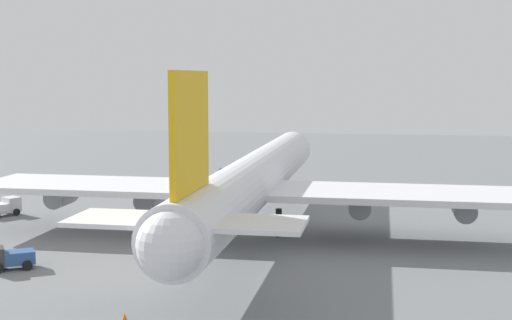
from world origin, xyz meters
name	(u,v)px	position (x,y,z in m)	size (l,w,h in m)	color
ground_plane	(256,229)	(0.00, 0.00, 0.00)	(289.89, 289.89, 0.00)	slate
cargo_airplane	(255,180)	(-0.64, 0.00, 5.97)	(72.47, 62.97, 18.22)	silver
fuel_truck	(4,207)	(2.42, 33.49, 1.16)	(4.90, 4.14, 2.29)	silver
maintenance_van	(10,258)	(-21.08, 19.40, 1.10)	(3.88, 4.47, 2.15)	#333338
catering_truck	(231,174)	(38.22, 11.22, 1.12)	(5.61, 3.75, 2.35)	#4C8C4C
safety_cone_nose	(312,186)	(32.61, -3.24, 0.30)	(0.42, 0.42, 0.60)	orange
safety_cone_tail	(125,317)	(-32.61, 3.87, 0.31)	(0.43, 0.43, 0.61)	orange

